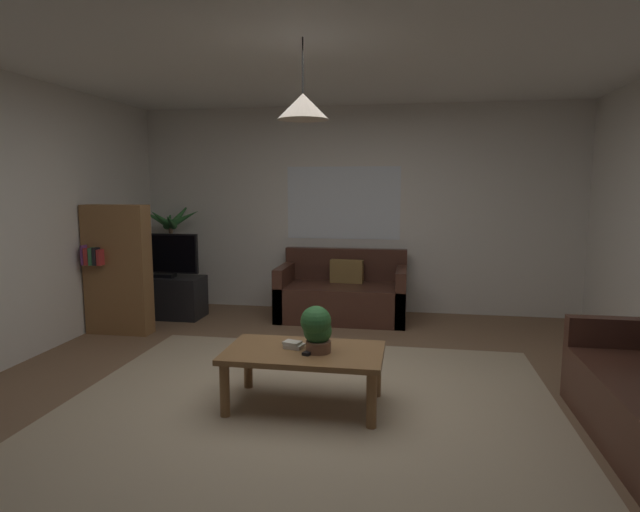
{
  "coord_description": "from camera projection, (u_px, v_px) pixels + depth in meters",
  "views": [
    {
      "loc": [
        0.7,
        -3.74,
        1.61
      ],
      "look_at": [
        0.0,
        0.3,
        1.05
      ],
      "focal_mm": 29.36,
      "sensor_mm": 36.0,
      "label": 1
    }
  ],
  "objects": [
    {
      "name": "potted_palm_corner",
      "position": [
        172.0,
        261.0,
        6.84
      ],
      "size": [
        0.85,
        0.77,
        1.42
      ],
      "color": "brown",
      "rests_on": "ground"
    },
    {
      "name": "wall_back",
      "position": [
        355.0,
        210.0,
        6.64
      ],
      "size": [
        5.67,
        0.06,
        2.59
      ],
      "primitive_type": "cube",
      "color": "silver",
      "rests_on": "ground"
    },
    {
      "name": "tv_stand",
      "position": [
        167.0,
        297.0,
        6.4
      ],
      "size": [
        0.9,
        0.44,
        0.5
      ],
      "primitive_type": "cube",
      "color": "black",
      "rests_on": "ground"
    },
    {
      "name": "coffee_table",
      "position": [
        304.0,
        358.0,
        3.79
      ],
      "size": [
        1.14,
        0.65,
        0.42
      ],
      "color": "olive",
      "rests_on": "ground"
    },
    {
      "name": "couch_under_window",
      "position": [
        342.0,
        296.0,
        6.31
      ],
      "size": [
        1.52,
        0.8,
        0.82
      ],
      "color": "#47281E",
      "rests_on": "ground"
    },
    {
      "name": "book_on_table_1",
      "position": [
        292.0,
        343.0,
        3.82
      ],
      "size": [
        0.14,
        0.12,
        0.02
      ],
      "primitive_type": "cube",
      "rotation": [
        0.0,
        0.0,
        -0.29
      ],
      "color": "beige",
      "rests_on": "coffee_table"
    },
    {
      "name": "potted_plant_on_table",
      "position": [
        317.0,
        328.0,
        3.72
      ],
      "size": [
        0.22,
        0.23,
        0.33
      ],
      "color": "brown",
      "rests_on": "coffee_table"
    },
    {
      "name": "bookshelf_corner",
      "position": [
        117.0,
        269.0,
        5.64
      ],
      "size": [
        0.7,
        0.31,
        1.4
      ],
      "color": "olive",
      "rests_on": "ground"
    },
    {
      "name": "rug",
      "position": [
        308.0,
        408.0,
        3.79
      ],
      "size": [
        3.6,
        3.16,
        0.01
      ],
      "primitive_type": "cube",
      "color": "tan",
      "rests_on": "ground"
    },
    {
      "name": "floor",
      "position": [
        313.0,
        399.0,
        3.99
      ],
      "size": [
        5.55,
        5.75,
        0.02
      ],
      "primitive_type": "cube",
      "color": "brown",
      "rests_on": "ground"
    },
    {
      "name": "window_pane",
      "position": [
        343.0,
        203.0,
        6.63
      ],
      "size": [
        1.44,
        0.01,
        0.91
      ],
      "primitive_type": "cube",
      "color": "white"
    },
    {
      "name": "book_on_table_0",
      "position": [
        294.0,
        346.0,
        3.82
      ],
      "size": [
        0.15,
        0.14,
        0.03
      ],
      "primitive_type": "cube",
      "rotation": [
        0.0,
        0.0,
        -0.23
      ],
      "color": "beige",
      "rests_on": "coffee_table"
    },
    {
      "name": "pendant_lamp",
      "position": [
        303.0,
        106.0,
        3.55
      ],
      "size": [
        0.35,
        0.35,
        0.54
      ],
      "color": "black"
    },
    {
      "name": "ceiling",
      "position": [
        313.0,
        41.0,
        3.63
      ],
      "size": [
        5.55,
        5.75,
        0.02
      ],
      "primitive_type": "cube",
      "color": "white"
    },
    {
      "name": "remote_on_table_0",
      "position": [
        311.0,
        351.0,
        3.71
      ],
      "size": [
        0.11,
        0.17,
        0.02
      ],
      "primitive_type": "cube",
      "rotation": [
        0.0,
        0.0,
        2.76
      ],
      "color": "black",
      "rests_on": "coffee_table"
    },
    {
      "name": "tv",
      "position": [
        164.0,
        255.0,
        6.31
      ],
      "size": [
        0.85,
        0.16,
        0.53
      ],
      "color": "black",
      "rests_on": "tv_stand"
    }
  ]
}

